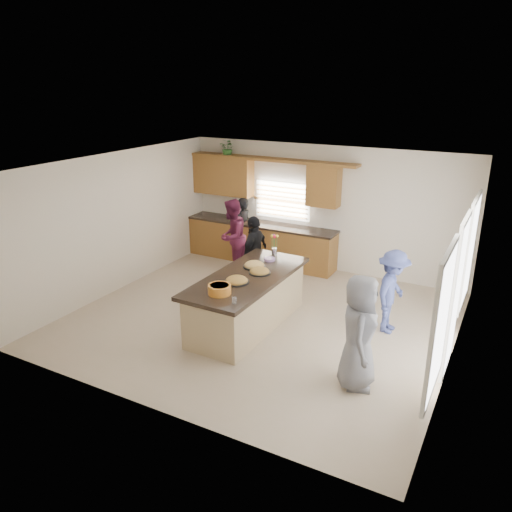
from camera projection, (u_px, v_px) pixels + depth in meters
The scene contains 18 objects.
floor at pixel (261, 319), 9.09m from camera, with size 6.50×6.50×0.00m, color #BEA88E.
room_shell at pixel (261, 218), 8.46m from camera, with size 6.52×6.02×2.81m.
back_cabinetry at pixel (260, 224), 11.71m from camera, with size 4.08×0.66×2.46m.
right_wall_glazing at pixel (456, 286), 7.10m from camera, with size 0.06×4.00×2.25m.
island at pixel (247, 302), 8.71m from camera, with size 1.19×2.72×0.95m.
platter_front at pixel (237, 281), 8.24m from camera, with size 0.41×0.41×0.17m.
platter_mid at pixel (260, 272), 8.64m from camera, with size 0.38×0.38×0.15m.
platter_back at pixel (254, 266), 8.92m from camera, with size 0.40×0.40×0.16m.
salad_bowl at pixel (220, 289), 7.79m from camera, with size 0.36×0.36×0.15m.
clear_cup at pixel (234, 300), 7.47m from camera, with size 0.07×0.07×0.09m, color white.
plate_stack at pixel (270, 259), 9.25m from camera, with size 0.20×0.20×0.05m, color #B88CCC.
flower_vase at pixel (274, 244), 9.44m from camera, with size 0.14×0.14×0.41m.
potted_plant at pixel (228, 148), 11.61m from camera, with size 0.37×0.32×0.41m, color #36742E.
woman_left_back at pixel (242, 229), 11.83m from camera, with size 0.56×0.36×1.52m, color black.
woman_left_mid at pixel (232, 237), 11.01m from camera, with size 0.82×0.64×1.68m, color #5D1C39.
woman_left_front at pixel (255, 253), 10.22m from camera, with size 0.90×0.38×1.54m, color black.
woman_right_back at pixel (392, 292), 8.42m from camera, with size 0.95×0.55×1.47m, color #3E4987.
woman_right_front at pixel (359, 332), 6.86m from camera, with size 0.82×0.53×1.67m, color slate.
Camera 1 is at (3.80, -7.25, 4.13)m, focal length 35.00 mm.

